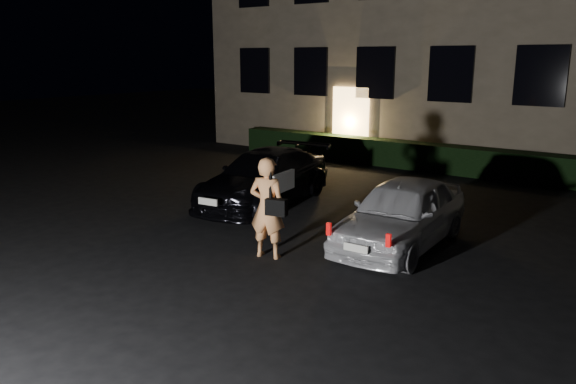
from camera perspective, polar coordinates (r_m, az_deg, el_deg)
The scene contains 5 objects.
ground at distance 9.59m, azimuth -8.26°, elevation -8.15°, with size 80.00×80.00×0.00m, color black.
hedge at distance 18.25m, azimuth 15.21°, elevation 3.31°, with size 15.00×0.70×0.85m, color black.
sedan at distance 13.74m, azimuth -2.38°, elevation 1.48°, with size 2.36×4.68×1.30m.
hatch at distance 10.84m, azimuth 11.46°, elevation -2.10°, with size 1.66×3.86×1.30m.
man at distance 9.96m, azimuth -2.08°, elevation -1.61°, with size 0.83×0.59×1.83m.
Camera 1 is at (6.26, -6.35, 3.53)m, focal length 35.00 mm.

